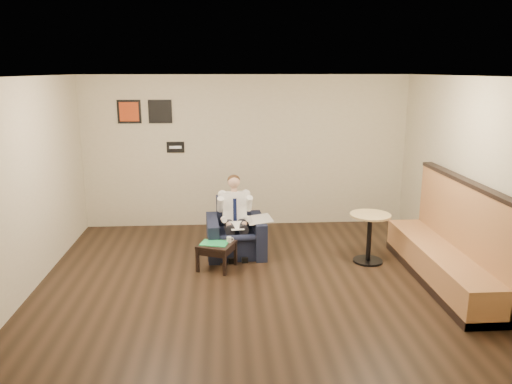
{
  "coord_description": "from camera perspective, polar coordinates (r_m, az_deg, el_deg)",
  "views": [
    {
      "loc": [
        -0.42,
        -6.16,
        2.88
      ],
      "look_at": [
        0.06,
        1.2,
        1.07
      ],
      "focal_mm": 35.0,
      "sensor_mm": 36.0,
      "label": 1
    }
  ],
  "objects": [
    {
      "name": "art_print_left",
      "position": [
        9.33,
        -14.29,
        8.89
      ],
      "size": [
        0.42,
        0.03,
        0.42
      ],
      "primitive_type": "cube",
      "color": "#BA3E16",
      "rests_on": "wall_back"
    },
    {
      "name": "armchair",
      "position": [
        7.96,
        -2.36,
        -4.1
      ],
      "size": [
        0.96,
        0.96,
        0.87
      ],
      "primitive_type": "cube",
      "rotation": [
        0.0,
        0.0,
        0.06
      ],
      "color": "black",
      "rests_on": "ground"
    },
    {
      "name": "green_folder",
      "position": [
        7.4,
        -4.78,
        -5.85
      ],
      "size": [
        0.45,
        0.37,
        0.01
      ],
      "primitive_type": "cube",
      "rotation": [
        0.0,
        0.0,
        -0.26
      ],
      "color": "#24B65E",
      "rests_on": "side_table"
    },
    {
      "name": "art_print_right",
      "position": [
        9.24,
        -10.9,
        9.02
      ],
      "size": [
        0.42,
        0.03,
        0.42
      ],
      "primitive_type": "cube",
      "color": "black",
      "rests_on": "wall_back"
    },
    {
      "name": "wall_right",
      "position": [
        7.2,
        24.71,
        0.65
      ],
      "size": [
        0.02,
        6.0,
        2.8
      ],
      "primitive_type": "cube",
      "color": "beige",
      "rests_on": "ground"
    },
    {
      "name": "ground",
      "position": [
        6.81,
        0.14,
        -11.21
      ],
      "size": [
        6.0,
        6.0,
        0.0
      ],
      "primitive_type": "plane",
      "color": "black",
      "rests_on": "ground"
    },
    {
      "name": "banquette",
      "position": [
        7.32,
        20.8,
        -4.41
      ],
      "size": [
        0.66,
        2.76,
        1.41
      ],
      "primitive_type": "cube",
      "color": "#A86F41",
      "rests_on": "ground"
    },
    {
      "name": "coffee_mug",
      "position": [
        7.43,
        -3.1,
        -5.45
      ],
      "size": [
        0.09,
        0.09,
        0.08
      ],
      "primitive_type": "cylinder",
      "rotation": [
        0.0,
        0.0,
        -0.4
      ],
      "color": "white",
      "rests_on": "side_table"
    },
    {
      "name": "lap_papers",
      "position": [
        7.73,
        -2.23,
        -3.87
      ],
      "size": [
        0.24,
        0.31,
        0.01
      ],
      "primitive_type": "cube",
      "rotation": [
        0.0,
        0.0,
        0.13
      ],
      "color": "white",
      "rests_on": "seated_man"
    },
    {
      "name": "seating_sign",
      "position": [
        9.29,
        -9.18,
        5.08
      ],
      "size": [
        0.32,
        0.02,
        0.2
      ],
      "primitive_type": "cube",
      "color": "black",
      "rests_on": "wall_back"
    },
    {
      "name": "side_table",
      "position": [
        7.48,
        -4.51,
        -7.28
      ],
      "size": [
        0.63,
        0.63,
        0.39
      ],
      "primitive_type": "cube",
      "rotation": [
        0.0,
        0.0,
        -0.4
      ],
      "color": "black",
      "rests_on": "ground"
    },
    {
      "name": "wall_left",
      "position": [
        6.84,
        -25.8,
        -0.1
      ],
      "size": [
        0.02,
        6.0,
        2.8
      ],
      "primitive_type": "cube",
      "color": "beige",
      "rests_on": "ground"
    },
    {
      "name": "ceiling",
      "position": [
        6.17,
        0.16,
        13.05
      ],
      "size": [
        6.0,
        6.0,
        0.02
      ],
      "primitive_type": "cube",
      "color": "white",
      "rests_on": "wall_back"
    },
    {
      "name": "wall_back",
      "position": [
        9.29,
        -1.12,
        4.63
      ],
      "size": [
        6.0,
        0.02,
        2.8
      ],
      "primitive_type": "cube",
      "color": "beige",
      "rests_on": "ground"
    },
    {
      "name": "wall_front",
      "position": [
        3.52,
        3.56,
        -11.15
      ],
      "size": [
        6.0,
        0.02,
        2.8
      ],
      "primitive_type": "cube",
      "color": "beige",
      "rests_on": "ground"
    },
    {
      "name": "cafe_table",
      "position": [
        7.83,
        12.79,
        -5.17
      ],
      "size": [
        0.65,
        0.65,
        0.76
      ],
      "primitive_type": "cylinder",
      "rotation": [
        0.0,
        0.0,
        0.06
      ],
      "color": "tan",
      "rests_on": "ground"
    },
    {
      "name": "smartphone",
      "position": [
        7.51,
        -3.8,
        -5.54
      ],
      "size": [
        0.14,
        0.12,
        0.01
      ],
      "primitive_type": "cube",
      "rotation": [
        0.0,
        0.0,
        -0.57
      ],
      "color": "black",
      "rests_on": "side_table"
    },
    {
      "name": "newspaper",
      "position": [
        7.86,
        0.35,
        -3.12
      ],
      "size": [
        0.43,
        0.51,
        0.01
      ],
      "primitive_type": "cube",
      "rotation": [
        0.0,
        0.0,
        0.12
      ],
      "color": "silver",
      "rests_on": "armchair"
    },
    {
      "name": "seated_man",
      "position": [
        7.8,
        -2.3,
        -3.23
      ],
      "size": [
        0.62,
        0.89,
        1.2
      ],
      "primitive_type": null,
      "rotation": [
        0.0,
        0.0,
        0.06
      ],
      "color": "white",
      "rests_on": "armchair"
    }
  ]
}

